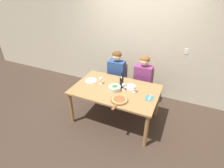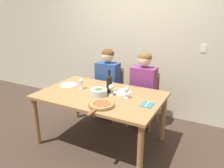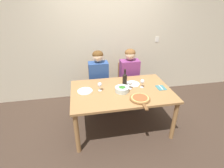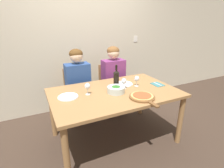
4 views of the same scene
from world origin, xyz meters
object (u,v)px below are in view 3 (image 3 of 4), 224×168
(wine_glass_centre, at_px, (130,83))
(wine_bottle, at_px, (125,80))
(person_woman, at_px, (99,75))
(wine_glass_left, at_px, (100,85))
(dinner_plate_right, at_px, (133,84))
(chair_right, at_px, (128,81))
(broccoli_bowl, at_px, (122,89))
(person_man, at_px, (130,72))
(fork_on_napkin, at_px, (161,88))
(wine_glass_right, at_px, (142,82))
(dinner_plate_left, at_px, (85,91))
(chair_left, at_px, (99,84))
(pizza_on_board, at_px, (140,99))

(wine_glass_centre, bearing_deg, wine_bottle, 132.64)
(person_woman, distance_m, wine_glass_left, 0.67)
(person_woman, height_order, wine_bottle, person_woman)
(person_woman, relative_size, dinner_plate_right, 4.91)
(chair_right, relative_size, person_woman, 0.71)
(broccoli_bowl, bearing_deg, person_man, 65.73)
(chair_right, relative_size, person_man, 0.71)
(person_woman, height_order, fork_on_napkin, person_woman)
(person_woman, relative_size, wine_bottle, 3.74)
(wine_glass_left, bearing_deg, wine_glass_right, -1.50)
(dinner_plate_left, relative_size, wine_glass_centre, 1.63)
(person_man, distance_m, dinner_plate_left, 1.13)
(chair_left, xyz_separation_m, wine_glass_right, (0.66, -0.79, 0.37))
(wine_glass_left, bearing_deg, wine_glass_centre, -3.25)
(pizza_on_board, bearing_deg, wine_glass_right, 66.78)
(chair_left, bearing_deg, dinner_plate_right, -50.66)
(chair_right, bearing_deg, wine_glass_right, -88.47)
(wine_bottle, bearing_deg, person_man, 66.50)
(wine_bottle, height_order, fork_on_napkin, wine_bottle)
(chair_right, bearing_deg, broccoli_bowl, -111.54)
(person_man, bearing_deg, pizza_on_board, -97.37)
(person_woman, xyz_separation_m, broccoli_bowl, (0.29, -0.76, 0.05))
(chair_left, xyz_separation_m, wine_bottle, (0.37, -0.72, 0.40))
(person_man, height_order, broccoli_bowl, person_man)
(wine_bottle, xyz_separation_m, wine_glass_left, (-0.43, -0.05, -0.03))
(person_man, height_order, wine_bottle, person_man)
(dinner_plate_right, bearing_deg, broccoli_bowl, -138.37)
(dinner_plate_right, bearing_deg, person_man, 79.48)
(dinner_plate_right, bearing_deg, chair_right, 81.19)
(wine_glass_right, xyz_separation_m, wine_glass_centre, (-0.21, -0.01, 0.00))
(dinner_plate_left, height_order, pizza_on_board, pizza_on_board)
(chair_right, relative_size, wine_glass_left, 5.72)
(dinner_plate_left, bearing_deg, person_man, 34.39)
(wine_bottle, relative_size, wine_glass_centre, 2.14)
(person_man, xyz_separation_m, pizza_on_board, (-0.14, -1.04, 0.03))
(chair_right, distance_m, broccoli_bowl, 0.98)
(wine_glass_right, bearing_deg, pizza_on_board, -113.22)
(broccoli_bowl, height_order, dinner_plate_left, broccoli_bowl)
(person_woman, relative_size, pizza_on_board, 2.67)
(chair_left, distance_m, wine_glass_left, 0.86)
(wine_glass_centre, bearing_deg, chair_right, 76.51)
(dinner_plate_left, relative_size, dinner_plate_right, 1.00)
(pizza_on_board, distance_m, wine_glass_right, 0.41)
(broccoli_bowl, bearing_deg, person_woman, 111.16)
(dinner_plate_left, distance_m, pizza_on_board, 0.90)
(person_woman, bearing_deg, dinner_plate_left, -115.15)
(wine_bottle, xyz_separation_m, wine_glass_right, (0.29, -0.07, -0.03))
(wine_bottle, distance_m, wine_glass_centre, 0.11)
(chair_left, bearing_deg, broccoli_bowl, -71.28)
(chair_right, xyz_separation_m, person_woman, (-0.63, -0.11, 0.26))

